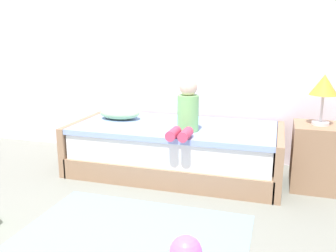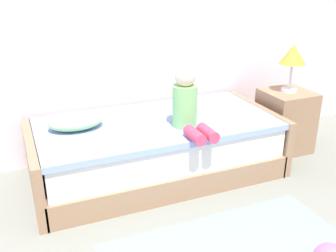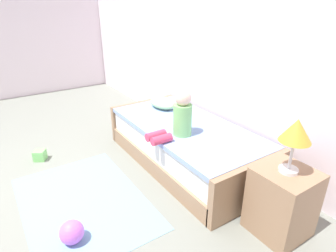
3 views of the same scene
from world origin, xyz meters
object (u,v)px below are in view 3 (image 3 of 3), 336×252
(nightstand, at_px, (282,202))
(toy_block, at_px, (40,155))
(child_figure, at_px, (179,118))
(toy_ball, at_px, (72,232))
(pillow, at_px, (163,103))
(bed, at_px, (185,144))
(table_lamp, at_px, (296,133))

(nightstand, bearing_deg, toy_block, -148.25)
(child_figure, bearing_deg, toy_ball, -75.79)
(pillow, relative_size, toy_ball, 2.18)
(bed, relative_size, pillow, 4.80)
(table_lamp, distance_m, child_figure, 1.22)
(toy_ball, xyz_separation_m, toy_block, (-1.54, 0.05, -0.04))
(table_lamp, bearing_deg, child_figure, -169.18)
(bed, relative_size, table_lamp, 4.69)
(nightstand, distance_m, child_figure, 1.26)
(bed, xyz_separation_m, toy_block, (-1.04, -1.48, -0.18))
(table_lamp, xyz_separation_m, pillow, (-2.00, 0.10, -0.37))
(nightstand, bearing_deg, toy_ball, -119.02)
(table_lamp, distance_m, toy_block, 2.94)
(nightstand, xyz_separation_m, toy_ball, (-0.85, -1.52, -0.20))
(toy_block, bearing_deg, table_lamp, 31.75)
(bed, height_order, nightstand, nightstand)
(bed, relative_size, child_figure, 4.14)
(toy_ball, bearing_deg, nightstand, 60.98)
(table_lamp, relative_size, toy_block, 3.45)
(bed, relative_size, toy_ball, 10.47)
(bed, height_order, toy_block, bed)
(nightstand, xyz_separation_m, toy_block, (-2.39, -1.48, -0.23))
(bed, xyz_separation_m, nightstand, (1.35, -0.00, 0.05))
(toy_ball, bearing_deg, child_figure, 104.21)
(pillow, bearing_deg, toy_block, -103.74)
(pillow, height_order, toy_ball, pillow)
(child_figure, bearing_deg, nightstand, 10.82)
(toy_block, bearing_deg, nightstand, 31.75)
(table_lamp, relative_size, toy_ball, 2.23)
(child_figure, relative_size, toy_block, 3.91)
(bed, distance_m, child_figure, 0.54)
(pillow, relative_size, toy_block, 3.38)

